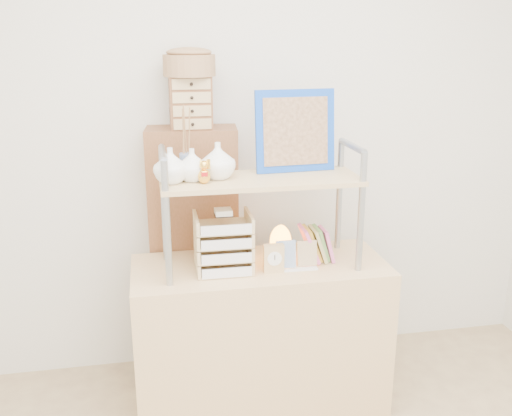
{
  "coord_description": "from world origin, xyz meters",
  "views": [
    {
      "loc": [
        -0.49,
        -1.25,
        1.78
      ],
      "look_at": [
        -0.02,
        1.2,
        1.03
      ],
      "focal_mm": 40.0,
      "sensor_mm": 36.0,
      "label": 1
    }
  ],
  "objects_px": {
    "cabinet": "(195,255)",
    "salt_lamp": "(280,242)",
    "desk": "(260,335)",
    "letter_tray": "(224,246)"
  },
  "relations": [
    {
      "from": "salt_lamp",
      "to": "desk",
      "type": "bearing_deg",
      "value": -157.48
    },
    {
      "from": "cabinet",
      "to": "salt_lamp",
      "type": "xyz_separation_m",
      "value": [
        0.38,
        -0.33,
        0.16
      ]
    },
    {
      "from": "cabinet",
      "to": "salt_lamp",
      "type": "bearing_deg",
      "value": -34.99
    },
    {
      "from": "cabinet",
      "to": "salt_lamp",
      "type": "distance_m",
      "value": 0.53
    },
    {
      "from": "desk",
      "to": "salt_lamp",
      "type": "xyz_separation_m",
      "value": [
        0.11,
        0.04,
        0.46
      ]
    },
    {
      "from": "desk",
      "to": "salt_lamp",
      "type": "relative_size",
      "value": 6.87
    },
    {
      "from": "desk",
      "to": "letter_tray",
      "type": "distance_m",
      "value": 0.53
    },
    {
      "from": "desk",
      "to": "cabinet",
      "type": "bearing_deg",
      "value": 126.72
    },
    {
      "from": "desk",
      "to": "cabinet",
      "type": "height_order",
      "value": "cabinet"
    },
    {
      "from": "letter_tray",
      "to": "salt_lamp",
      "type": "height_order",
      "value": "letter_tray"
    }
  ]
}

